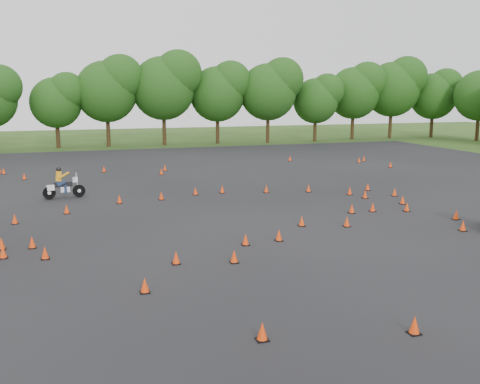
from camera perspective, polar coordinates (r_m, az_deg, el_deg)
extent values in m
plane|color=#2D5119|center=(22.50, 3.15, -4.80)|extent=(140.00, 140.00, 0.00)
plane|color=black|center=(28.02, -1.26, -1.68)|extent=(62.00, 62.00, 0.00)
cone|color=#FF3F0A|center=(32.38, 16.17, -0.02)|extent=(0.26, 0.26, 0.45)
cone|color=#FF3F0A|center=(43.15, -23.91, 2.06)|extent=(0.26, 0.26, 0.45)
cone|color=#FF3F0A|center=(30.18, 16.96, -0.82)|extent=(0.26, 0.26, 0.45)
cone|color=#FF3F0A|center=(32.65, 7.32, 0.40)|extent=(0.26, 0.26, 0.45)
cone|color=#FF3F0A|center=(31.25, 13.20, -0.26)|extent=(0.26, 0.26, 0.45)
cone|color=#FF3F0A|center=(32.21, 2.82, 0.33)|extent=(0.26, 0.26, 0.45)
cone|color=#FF3F0A|center=(32.15, 11.63, 0.11)|extent=(0.26, 0.26, 0.45)
cone|color=#FF3F0A|center=(26.67, -22.91, -2.68)|extent=(0.26, 0.26, 0.45)
cone|color=#FF3F0A|center=(27.97, -18.01, -1.76)|extent=(0.26, 0.26, 0.45)
cone|color=#FF3F0A|center=(33.83, 13.46, 0.55)|extent=(0.26, 0.26, 0.45)
cone|color=#FF3F0A|center=(20.74, -20.09, -6.13)|extent=(0.26, 0.26, 0.45)
cone|color=#FF3F0A|center=(32.06, -1.92, 0.29)|extent=(0.26, 0.26, 0.45)
cone|color=#FF3F0A|center=(41.54, -8.01, 2.57)|extent=(0.26, 0.26, 0.45)
cone|color=#FF3F0A|center=(29.80, -12.75, -0.76)|extent=(0.26, 0.26, 0.45)
cone|color=#FF3F0A|center=(24.34, 6.60, -3.11)|extent=(0.26, 0.26, 0.45)
cone|color=#FF3F0A|center=(27.90, 13.97, -1.58)|extent=(0.26, 0.26, 0.45)
cone|color=#FF3F0A|center=(46.96, 12.58, 3.34)|extent=(0.26, 0.26, 0.45)
cone|color=#FF3F0A|center=(19.08, -0.63, -6.90)|extent=(0.26, 0.26, 0.45)
cone|color=#FF3F0A|center=(14.45, 18.12, -13.36)|extent=(0.26, 0.26, 0.45)
cone|color=#FF3F0A|center=(41.73, -14.31, 2.38)|extent=(0.26, 0.26, 0.45)
cone|color=#FF3F0A|center=(27.40, 22.06, -2.27)|extent=(0.26, 0.26, 0.45)
cone|color=#FF3F0A|center=(24.54, 11.33, -3.13)|extent=(0.26, 0.26, 0.45)
cone|color=#FF3F0A|center=(28.39, 17.37, -1.54)|extent=(0.26, 0.26, 0.45)
cone|color=#FF3F0A|center=(39.85, -22.03, 1.55)|extent=(0.26, 0.26, 0.45)
cone|color=#FF3F0A|center=(48.12, 13.08, 3.49)|extent=(0.26, 0.26, 0.45)
cone|color=#FF3F0A|center=(30.35, -8.39, -0.40)|extent=(0.26, 0.26, 0.45)
cone|color=#FF3F0A|center=(25.29, 22.69, -3.35)|extent=(0.26, 0.26, 0.45)
cone|color=#FF3F0A|center=(22.60, -24.10, -5.06)|extent=(0.26, 0.26, 0.45)
cone|color=#FF3F0A|center=(22.33, -21.30, -5.04)|extent=(0.26, 0.26, 0.45)
cone|color=#FF3F0A|center=(27.29, 11.84, -1.76)|extent=(0.26, 0.26, 0.45)
cone|color=#FF3F0A|center=(21.41, -23.96, -5.89)|extent=(0.26, 0.26, 0.45)
cone|color=#FF3F0A|center=(21.86, 4.17, -4.64)|extent=(0.26, 0.26, 0.45)
cone|color=#FF3F0A|center=(47.22, 5.35, 3.59)|extent=(0.26, 0.26, 0.45)
cone|color=#FF3F0A|center=(21.21, 0.60, -5.10)|extent=(0.26, 0.26, 0.45)
cone|color=#FF3F0A|center=(13.47, 2.39, -14.65)|extent=(0.26, 0.26, 0.45)
cone|color=#FF3F0A|center=(44.58, 15.76, 2.82)|extent=(0.26, 0.26, 0.45)
cone|color=#FF3F0A|center=(31.54, -4.78, 0.09)|extent=(0.26, 0.26, 0.45)
cone|color=#FF3F0A|center=(16.61, -10.12, -9.79)|extent=(0.26, 0.26, 0.45)
cone|color=#FF3F0A|center=(39.60, -8.39, 2.17)|extent=(0.26, 0.26, 0.45)
cone|color=#FF3F0A|center=(19.08, -6.84, -6.98)|extent=(0.26, 0.26, 0.45)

